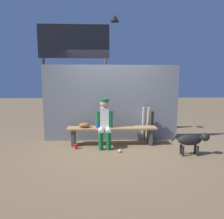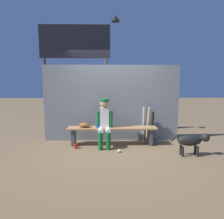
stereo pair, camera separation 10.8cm
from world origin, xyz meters
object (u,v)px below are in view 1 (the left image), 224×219
at_px(bat_wood_natural, 148,124).
at_px(dog, 192,140).
at_px(player_seated, 105,121).
at_px(baseball_glove, 84,125).
at_px(bat_aluminum_silver, 143,124).
at_px(baseball, 120,151).
at_px(cup_on_ground, 76,146).
at_px(cup_on_bench, 97,125).
at_px(dugout_bench, 112,131).
at_px(scoreboard, 76,53).
at_px(bat_aluminum_black, 152,126).

relative_size(bat_wood_natural, dog, 1.10).
height_order(player_seated, baseball_glove, player_seated).
distance_m(bat_aluminum_silver, bat_wood_natural, 0.12).
bearing_deg(baseball, dog, -8.31).
xyz_separation_m(cup_on_ground, cup_on_bench, (0.51, 0.24, 0.45)).
relative_size(dugout_bench, cup_on_ground, 20.35).
distance_m(dugout_bench, bat_wood_natural, 1.01).
bearing_deg(scoreboard, bat_aluminum_black, -20.70).
height_order(dugout_bench, bat_wood_natural, bat_wood_natural).
xyz_separation_m(bat_aluminum_silver, dog, (0.85, -1.11, -0.13)).
relative_size(baseball_glove, cup_on_ground, 2.55).
xyz_separation_m(dugout_bench, baseball, (0.15, -0.57, -0.31)).
bearing_deg(cup_on_ground, bat_aluminum_black, 15.48).
xyz_separation_m(bat_wood_natural, scoreboard, (-1.96, 0.78, 1.95)).
height_order(cup_on_bench, scoreboard, scoreboard).
bearing_deg(baseball, bat_wood_natural, 46.15).
distance_m(dugout_bench, scoreboard, 2.52).
bearing_deg(bat_wood_natural, scoreboard, 158.33).
bearing_deg(cup_on_ground, player_seated, 13.16).
bearing_deg(baseball_glove, scoreboard, 105.71).
bearing_deg(dugout_bench, bat_wood_natural, 16.09).
relative_size(bat_aluminum_silver, cup_on_bench, 8.45).
relative_size(baseball, dog, 0.09).
xyz_separation_m(scoreboard, dog, (2.70, -1.86, -2.08)).
bearing_deg(bat_aluminum_black, dugout_bench, -165.94).
relative_size(dugout_bench, dog, 2.66).
height_order(bat_aluminum_black, cup_on_bench, bat_aluminum_black).
bearing_deg(scoreboard, dog, -34.51).
bearing_deg(baseball, baseball_glove, 145.93).
xyz_separation_m(baseball_glove, scoreboard, (-0.30, 1.06, 1.90)).
bearing_deg(cup_on_bench, baseball_glove, 173.72).
xyz_separation_m(dugout_bench, dog, (1.71, -0.80, -0.01)).
xyz_separation_m(cup_on_ground, scoreboard, (-0.11, 1.33, 2.36)).
distance_m(player_seated, bat_aluminum_black, 1.35).
height_order(baseball, scoreboard, scoreboard).
bearing_deg(baseball, bat_aluminum_silver, 51.42).
bearing_deg(bat_wood_natural, player_seated, -161.36).
xyz_separation_m(bat_wood_natural, dog, (0.74, -1.08, -0.13)).
bearing_deg(bat_aluminum_silver, dugout_bench, -159.88).
height_order(bat_aluminum_silver, baseball, bat_aluminum_silver).
bearing_deg(bat_aluminum_silver, bat_aluminum_black, -10.19).
bearing_deg(dog, bat_aluminum_silver, 127.47).
relative_size(dugout_bench, baseball_glove, 8.00).
distance_m(player_seated, bat_wood_natural, 1.23).
height_order(baseball_glove, bat_wood_natural, bat_wood_natural).
height_order(baseball_glove, baseball, baseball_glove).
xyz_separation_m(bat_wood_natural, cup_on_ground, (-1.84, -0.55, -0.41)).
bearing_deg(player_seated, baseball_glove, 167.68).
relative_size(bat_aluminum_black, cup_on_ground, 7.37).
bearing_deg(cup_on_bench, baseball, -46.07).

